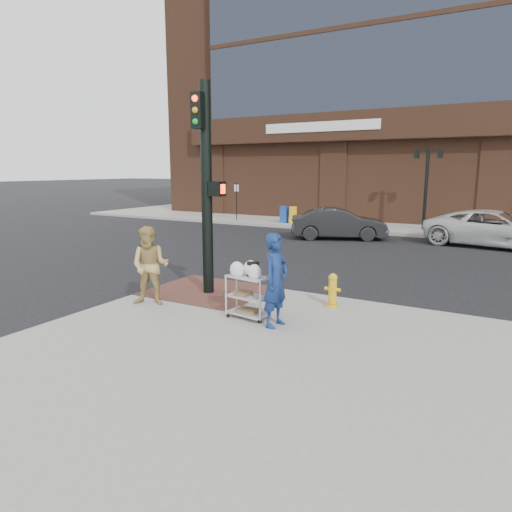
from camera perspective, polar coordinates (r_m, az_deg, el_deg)
The scene contains 13 objects.
ground at distance 10.54m, azimuth -6.21°, elevation -6.68°, with size 220.00×220.00×0.00m, color black.
brick_curb_ramp at distance 11.53m, azimuth -6.05°, elevation -4.32°, with size 2.80×2.40×0.01m, color #552A27.
lamp_post at distance 24.46m, azimuth 20.53°, elevation 8.89°, with size 1.32×0.22×4.00m.
parking_sign at distance 27.32m, azimuth -2.45°, elevation 6.81°, with size 0.05×0.05×2.20m, color black.
traffic_signal_pole at distance 10.96m, azimuth -6.19°, elevation 9.06°, with size 0.61×0.51×5.00m.
woman_blue at distance 8.75m, azimuth 2.50°, elevation -3.05°, with size 0.67×0.44×1.82m, color navy.
pedestrian_tan at distance 10.42m, azimuth -13.07°, elevation -1.22°, with size 0.86×0.67×1.77m, color tan.
sedan_dark at distance 21.16m, azimuth 10.29°, elevation 4.00°, with size 1.49×4.29×1.41m, color black.
minivan_white at distance 21.13m, azimuth 27.70°, elevation 3.04°, with size 2.49×5.40×1.50m, color silver.
utility_cart at distance 9.30m, azimuth -1.02°, elevation -4.58°, with size 0.92×0.60×1.18m.
fire_hydrant at distance 10.22m, azimuth 9.55°, elevation -4.19°, with size 0.36×0.25×0.76m.
newsbox_yellow at distance 25.77m, azimuth 4.65°, elevation 5.14°, with size 0.40×0.36×0.94m, color gold.
newsbox_blue at distance 26.03m, azimuth 3.55°, elevation 5.21°, with size 0.40×0.36×0.94m, color #183EA2.
Camera 1 is at (5.90, -8.14, 3.16)m, focal length 32.00 mm.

